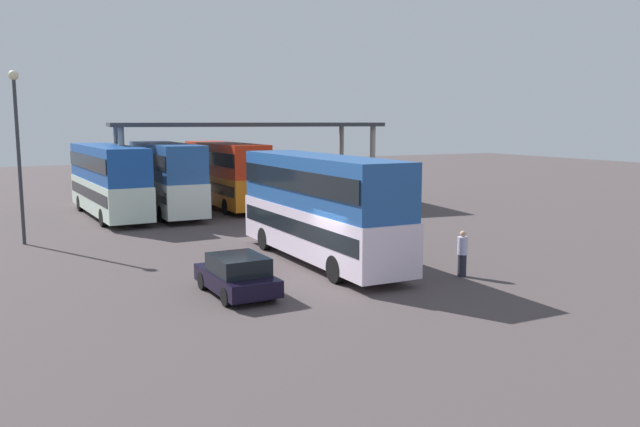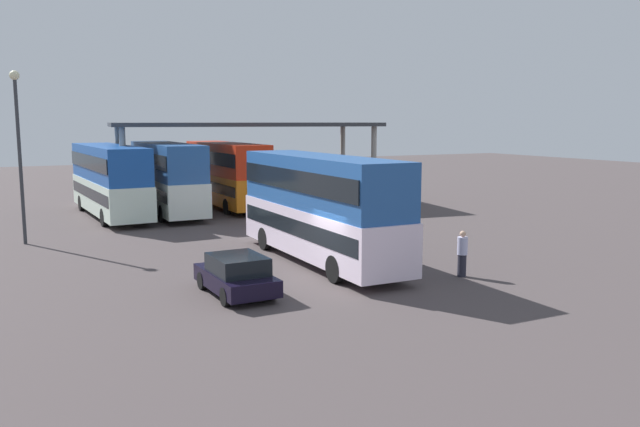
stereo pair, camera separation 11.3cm
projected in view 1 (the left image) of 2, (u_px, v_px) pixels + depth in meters
The scene contains 9 objects.
ground_plane at pixel (325, 282), 23.08m from camera, with size 140.00×140.00×0.00m, color #493F40.
double_decker_main at pixel (320, 204), 26.04m from camera, with size 2.48×10.83×4.34m.
parked_hatchback at pixel (237, 275), 21.25m from camera, with size 1.84×3.78×1.35m.
double_decker_near_canopy at pixel (108, 178), 38.40m from camera, with size 2.99×11.61×4.28m.
double_decker_mid_row at pixel (166, 176), 39.61m from camera, with size 2.56×10.77×4.37m.
double_decker_far_right at pixel (225, 172), 42.58m from camera, with size 2.63×10.43×4.29m.
depot_canopy at pixel (245, 128), 42.71m from camera, with size 18.03×8.85×5.62m.
lamppost_tall at pixel (17, 137), 29.40m from camera, with size 0.44×0.44×7.99m.
pedestrian_waiting at pixel (462, 254), 23.77m from camera, with size 0.38×0.38×1.72m.
Camera 1 is at (-10.43, -19.93, 5.72)m, focal length 36.10 mm.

